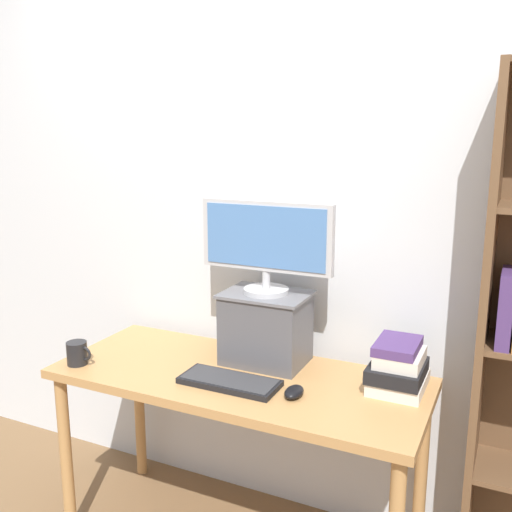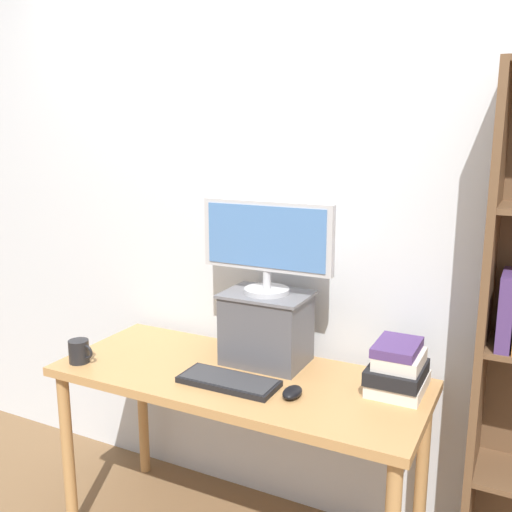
{
  "view_description": "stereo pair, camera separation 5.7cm",
  "coord_description": "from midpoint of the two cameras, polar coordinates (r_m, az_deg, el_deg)",
  "views": [
    {
      "loc": [
        0.96,
        -1.86,
        1.7
      ],
      "look_at": [
        0.05,
        0.06,
        1.24
      ],
      "focal_mm": 40.0,
      "sensor_mm": 36.0,
      "label": 1
    },
    {
      "loc": [
        1.01,
        -1.84,
        1.7
      ],
      "look_at": [
        0.05,
        0.06,
        1.24
      ],
      "focal_mm": 40.0,
      "sensor_mm": 36.0,
      "label": 2
    }
  ],
  "objects": [
    {
      "name": "riser_box",
      "position": [
        2.35,
        1.77,
        -7.05
      ],
      "size": [
        0.35,
        0.26,
        0.3
      ],
      "color": "#515156",
      "rests_on": "desk"
    },
    {
      "name": "back_wall",
      "position": [
        2.49,
        3.18,
        2.96
      ],
      "size": [
        7.0,
        0.08,
        2.6
      ],
      "color": "silver",
      "rests_on": "ground_plane"
    },
    {
      "name": "computer_mouse",
      "position": [
        2.11,
        4.45,
        -13.44
      ],
      "size": [
        0.06,
        0.1,
        0.04
      ],
      "color": "black",
      "rests_on": "desk"
    },
    {
      "name": "keyboard",
      "position": [
        2.2,
        -1.99,
        -12.41
      ],
      "size": [
        0.38,
        0.16,
        0.02
      ],
      "color": "black",
      "rests_on": "desk"
    },
    {
      "name": "computer_monitor",
      "position": [
        2.26,
        1.81,
        1.39
      ],
      "size": [
        0.55,
        0.18,
        0.37
      ],
      "color": "#B7B7BA",
      "rests_on": "riser_box"
    },
    {
      "name": "desk",
      "position": [
        2.33,
        -1.09,
        -13.7
      ],
      "size": [
        1.47,
        0.61,
        0.77
      ],
      "color": "#B7844C",
      "rests_on": "ground_plane"
    },
    {
      "name": "book_stack",
      "position": [
        2.2,
        14.74,
        -10.88
      ],
      "size": [
        0.2,
        0.26,
        0.18
      ],
      "color": "silver",
      "rests_on": "desk"
    },
    {
      "name": "coffee_mug",
      "position": [
        2.48,
        -16.61,
        -9.13
      ],
      "size": [
        0.11,
        0.08,
        0.1
      ],
      "color": "black",
      "rests_on": "desk"
    }
  ]
}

